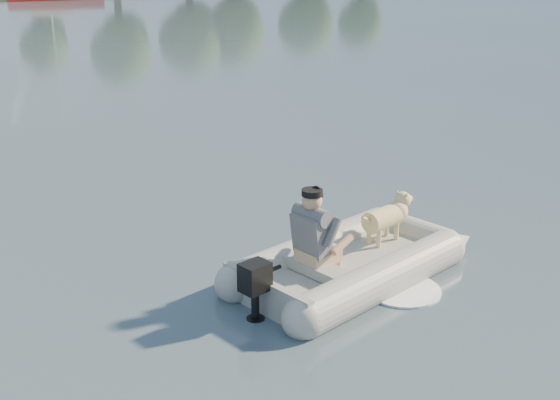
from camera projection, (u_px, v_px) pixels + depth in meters
water at (350, 310)px, 7.96m from camera, size 160.00×160.00×0.00m
dinghy at (354, 231)px, 8.65m from camera, size 5.28×4.26×1.37m
man at (313, 231)px, 8.17m from camera, size 0.83×0.75×1.07m
dog at (383, 222)px, 9.12m from camera, size 0.97×0.51×0.62m
outboard_motor at (255, 294)px, 7.68m from camera, size 0.46×0.37×0.78m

